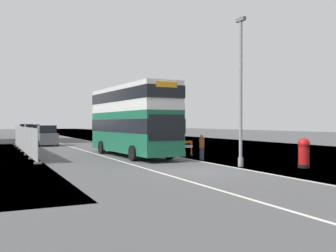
{
  "coord_description": "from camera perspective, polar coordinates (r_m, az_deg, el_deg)",
  "views": [
    {
      "loc": [
        -9.23,
        -16.34,
        2.42
      ],
      "look_at": [
        1.44,
        6.41,
        2.2
      ],
      "focal_mm": 40.92,
      "sensor_mm": 36.0,
      "label": 1
    }
  ],
  "objects": [
    {
      "name": "car_receding_mid",
      "position": [
        51.95,
        -19.61,
        -1.07
      ],
      "size": [
        2.02,
        4.32,
        2.19
      ],
      "color": "silver",
      "rests_on": "ground"
    },
    {
      "name": "car_receding_far",
      "position": [
        60.13,
        -20.42,
        -0.85
      ],
      "size": [
        2.0,
        4.57,
        2.22
      ],
      "color": "gray",
      "rests_on": "ground"
    },
    {
      "name": "roadworks_barrier",
      "position": [
        28.02,
        2.01,
        -3.04
      ],
      "size": [
        1.72,
        0.68,
        1.1
      ],
      "color": "orange",
      "rests_on": "ground"
    },
    {
      "name": "ground",
      "position": [
        19.35,
        5.66,
        -6.83
      ],
      "size": [
        140.0,
        280.0,
        0.1
      ],
      "color": "#4C4C4F"
    },
    {
      "name": "red_pillar_postbox",
      "position": [
        21.76,
        19.57,
        -3.6
      ],
      "size": [
        0.63,
        0.63,
        1.6
      ],
      "color": "black",
      "rests_on": "ground"
    },
    {
      "name": "car_oncoming_near",
      "position": [
        42.22,
        -17.62,
        -1.46
      ],
      "size": [
        2.02,
        4.24,
        2.14
      ],
      "color": "slate",
      "rests_on": "ground"
    },
    {
      "name": "double_decker_bus",
      "position": [
        27.79,
        -5.43,
        1.01
      ],
      "size": [
        3.2,
        11.15,
        5.01
      ],
      "color": "#196042",
      "rests_on": "ground"
    },
    {
      "name": "lamppost_foreground",
      "position": [
        21.42,
        10.78,
        4.34
      ],
      "size": [
        0.29,
        0.7,
        8.18
      ],
      "color": "gray",
      "rests_on": "ground"
    },
    {
      "name": "pedestrian_at_kerb",
      "position": [
        24.77,
        5.05,
        -3.2
      ],
      "size": [
        0.34,
        0.34,
        1.64
      ],
      "color": "#2D3342",
      "rests_on": "ground"
    },
    {
      "name": "construction_site_fence",
      "position": [
        33.76,
        -20.71,
        -1.91
      ],
      "size": [
        0.44,
        20.6,
        2.12
      ],
      "color": "#A8AAAD",
      "rests_on": "ground"
    }
  ]
}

